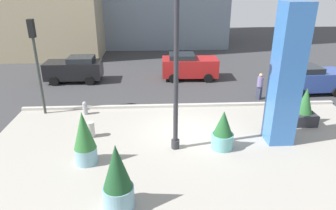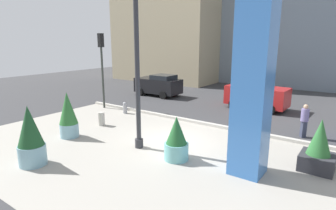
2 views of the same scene
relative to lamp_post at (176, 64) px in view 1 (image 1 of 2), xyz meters
name	(u,v)px [view 1 (image 1 of 2)]	position (x,y,z in m)	size (l,w,h in m)	color
ground_plane	(180,101)	(0.69, 5.52, -3.79)	(60.00, 60.00, 0.00)	#38383A
plaza_pavement	(192,153)	(0.69, -0.48, -3.79)	(18.00, 10.00, 0.02)	#9E998E
curb_strip	(181,106)	(0.69, 4.64, -3.71)	(18.00, 0.24, 0.16)	#B7B2A8
lamp_post	(176,64)	(0.00, 0.00, 0.00)	(0.44, 0.44, 7.75)	#2D2D33
art_pillar_blue	(286,77)	(4.70, 0.44, -0.74)	(1.11, 1.11, 6.09)	#3870BC
potted_plant_near_right	(84,138)	(-3.65, -0.94, -2.69)	(0.88, 0.88, 2.23)	#7AA8B7
potted_plant_curbside	(117,178)	(-2.10, -3.64, -2.68)	(1.00, 1.00, 2.31)	#7AA8B7
potted_plant_mid_plaza	(223,131)	(2.03, -0.10, -2.98)	(0.95, 0.95, 1.76)	#6BB2B2
potted_plant_near_left	(304,109)	(6.68, 2.13, -2.99)	(1.15, 1.15, 1.92)	#2D2D33
fire_hydrant	(85,108)	(-4.62, 3.88, -3.42)	(0.36, 0.26, 0.75)	#99999E
concrete_bollard	(91,130)	(-3.86, 1.25, -3.41)	(0.36, 0.36, 0.75)	#B2ADA3
traffic_light_far_side	(35,53)	(-6.88, 4.14, -0.40)	(0.28, 0.42, 5.05)	#333833
car_intersection	(189,66)	(1.77, 10.03, -2.83)	(4.08, 2.23, 1.87)	red
car_far_lane	(311,79)	(9.28, 6.64, -2.88)	(4.04, 2.26, 1.78)	#2D4793
car_curb_west	(75,69)	(-6.45, 9.82, -2.87)	(3.93, 2.03, 1.81)	black
pedestrian_by_curb	(260,85)	(5.58, 5.64, -2.88)	(0.50, 0.50, 1.64)	#33384C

